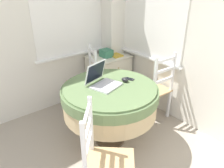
{
  "coord_description": "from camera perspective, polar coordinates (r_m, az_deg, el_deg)",
  "views": [
    {
      "loc": [
        -0.11,
        0.23,
        1.82
      ],
      "look_at": [
        1.36,
        2.07,
        0.67
      ],
      "focal_mm": 35.0,
      "sensor_mm": 36.0,
      "label": 1
    }
  ],
  "objects": [
    {
      "name": "dining_chair_camera_near",
      "position": [
        1.92,
        -1.99,
        -19.74
      ],
      "size": [
        0.56,
        0.56,
        0.97
      ],
      "color": "tan",
      "rests_on": "ground_plane"
    },
    {
      "name": "laptop",
      "position": [
        2.41,
        -2.51,
        0.85
      ],
      "size": [
        0.38,
        0.38,
        0.25
      ],
      "color": "silver",
      "rests_on": "round_dining_table"
    },
    {
      "name": "dining_chair_near_back_window",
      "position": [
        3.2,
        -7.03,
        0.35
      ],
      "size": [
        0.51,
        0.5,
        0.97
      ],
      "color": "tan",
      "rests_on": "ground_plane"
    },
    {
      "name": "corner_room_shell",
      "position": [
        2.35,
        0.46,
        12.6
      ],
      "size": [
        4.51,
        4.98,
        2.55
      ],
      "color": "white",
      "rests_on": "ground_plane"
    },
    {
      "name": "storage_box",
      "position": [
        3.43,
        -1.5,
        8.06
      ],
      "size": [
        0.16,
        0.17,
        0.11
      ],
      "color": "#387A5B",
      "rests_on": "corner_cabinet"
    },
    {
      "name": "dining_chair_near_right_window",
      "position": [
        3.06,
        11.25,
        -1.24
      ],
      "size": [
        0.41,
        0.42,
        0.97
      ],
      "color": "tan",
      "rests_on": "ground_plane"
    },
    {
      "name": "round_dining_table",
      "position": [
        2.47,
        -0.54,
        -3.7
      ],
      "size": [
        1.09,
        1.09,
        0.75
      ],
      "color": "#4C3D2D",
      "rests_on": "ground_plane"
    },
    {
      "name": "computer_mouse",
      "position": [
        2.5,
        3.38,
        1.11
      ],
      "size": [
        0.06,
        0.09,
        0.05
      ],
      "color": "black",
      "rests_on": "round_dining_table"
    },
    {
      "name": "cell_phone",
      "position": [
        2.58,
        4.52,
        1.34
      ],
      "size": [
        0.09,
        0.12,
        0.01
      ],
      "color": "#2D2D33",
      "rests_on": "round_dining_table"
    },
    {
      "name": "corner_cabinet",
      "position": [
        3.62,
        -0.85,
        2.06
      ],
      "size": [
        0.62,
        0.51,
        0.71
      ],
      "color": "silver",
      "rests_on": "ground_plane"
    },
    {
      "name": "book_on_cabinet",
      "position": [
        3.48,
        0.95,
        7.54
      ],
      "size": [
        0.17,
        0.2,
        0.02
      ],
      "color": "gold",
      "rests_on": "corner_cabinet"
    }
  ]
}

